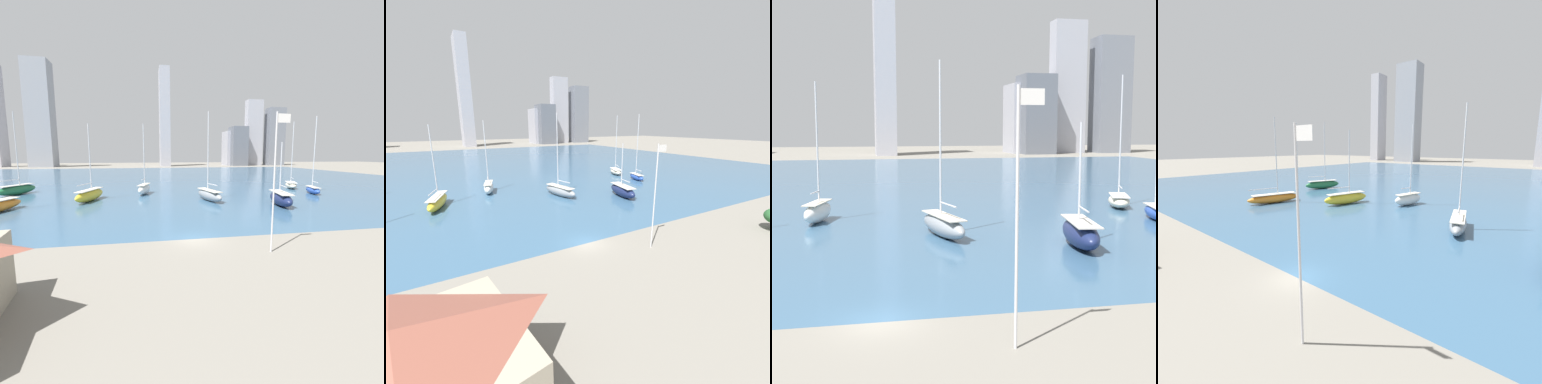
# 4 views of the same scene
# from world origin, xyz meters

# --- Properties ---
(ground_plane) EXTENTS (500.00, 500.00, 0.00)m
(ground_plane) POSITION_xyz_m (0.00, 0.00, 0.00)
(ground_plane) COLOR gray
(harbor_water) EXTENTS (180.00, 140.00, 0.00)m
(harbor_water) POSITION_xyz_m (0.00, 70.00, 0.00)
(harbor_water) COLOR #385B7A
(harbor_water) RESTS_ON ground_plane
(flag_pole) EXTENTS (1.24, 0.14, 11.65)m
(flag_pole) POSITION_xyz_m (5.88, -4.47, 6.31)
(flag_pole) COLOR silver
(flag_pole) RESTS_ON ground_plane
(distant_city_skyline) EXTENTS (208.49, 22.26, 68.69)m
(distant_city_skyline) POSITION_xyz_m (2.68, 168.09, 27.08)
(distant_city_skyline) COLOR #A8A8B2
(distant_city_skyline) RESTS_ON ground_plane
(sailboat_gray) EXTENTS (3.82, 8.84, 15.78)m
(sailboat_gray) POSITION_xyz_m (6.69, 20.65, 1.11)
(sailboat_gray) COLOR gray
(sailboat_gray) RESTS_ON harbor_water
(sailboat_yellow) EXTENTS (4.47, 9.51, 13.65)m
(sailboat_yellow) POSITION_xyz_m (-14.53, 24.06, 1.14)
(sailboat_yellow) COLOR yellow
(sailboat_yellow) RESTS_ON harbor_water
(sailboat_white) EXTENTS (3.47, 6.87, 14.49)m
(sailboat_white) POSITION_xyz_m (-4.95, 30.40, 1.20)
(sailboat_white) COLOR white
(sailboat_white) RESTS_ON harbor_water
(sailboat_orange) EXTENTS (4.95, 10.16, 16.09)m
(sailboat_orange) POSITION_xyz_m (-26.00, 16.22, 0.99)
(sailboat_orange) COLOR orange
(sailboat_orange) RESTS_ON harbor_water
(sailboat_green) EXTENTS (5.43, 9.29, 16.90)m
(sailboat_green) POSITION_xyz_m (-30.91, 34.43, 1.15)
(sailboat_green) COLOR #236B3D
(sailboat_green) RESTS_ON harbor_water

